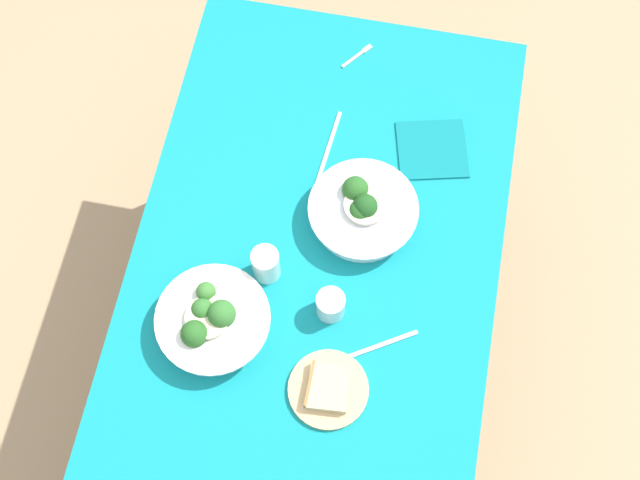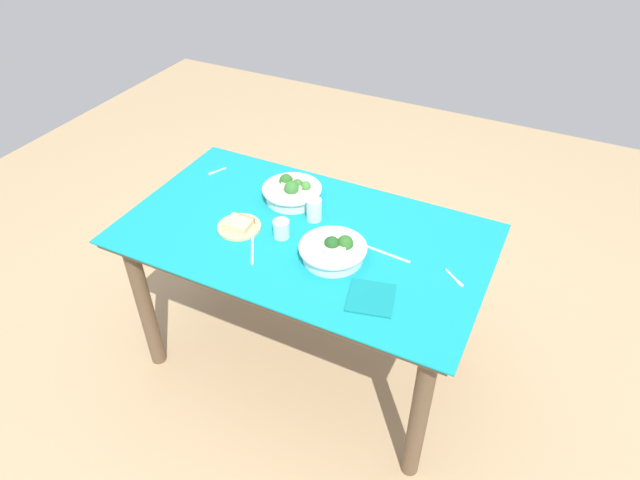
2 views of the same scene
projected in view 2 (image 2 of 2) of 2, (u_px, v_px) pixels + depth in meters
The scene contains 12 objects.
ground_plane at pixel (307, 357), 2.77m from camera, with size 6.00×6.00×0.00m, color tan.
dining_table at pixel (305, 256), 2.36m from camera, with size 1.50×0.86×0.78m.
broccoli_bowl_far at pixel (333, 250), 2.14m from camera, with size 0.26×0.26×0.10m.
broccoli_bowl_near at pixel (292, 192), 2.45m from camera, with size 0.26×0.26×0.11m.
bread_side_plate at pixel (239, 225), 2.30m from camera, with size 0.18×0.18×0.04m.
water_glass_center at pixel (314, 210), 2.33m from camera, with size 0.07×0.07×0.10m, color silver.
water_glass_side at pixel (281, 229), 2.25m from camera, with size 0.07×0.07×0.08m, color silver.
fork_by_far_bowl at pixel (216, 171), 2.66m from camera, with size 0.05×0.09×0.00m.
fork_by_near_bowl at pixel (455, 279), 2.07m from camera, with size 0.09×0.07×0.00m.
table_knife_left at pixel (252, 249), 2.20m from camera, with size 0.19×0.01×0.00m, color #B7B7BC.
table_knife_right at pixel (385, 253), 2.18m from camera, with size 0.21×0.01×0.00m, color #B7B7BC.
napkin_folded_upper at pixel (371, 298), 1.99m from camera, with size 0.16×0.17×0.01m, color #0F777D.
Camera 2 is at (-0.86, 1.59, 2.18)m, focal length 31.39 mm.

